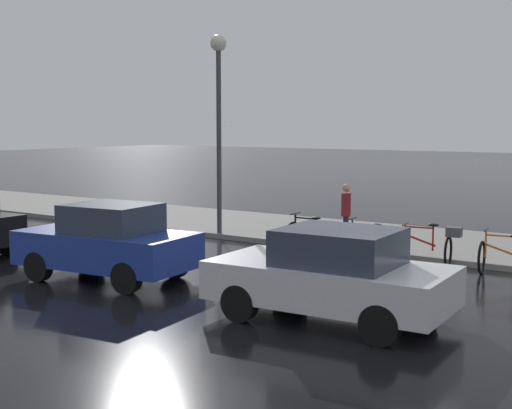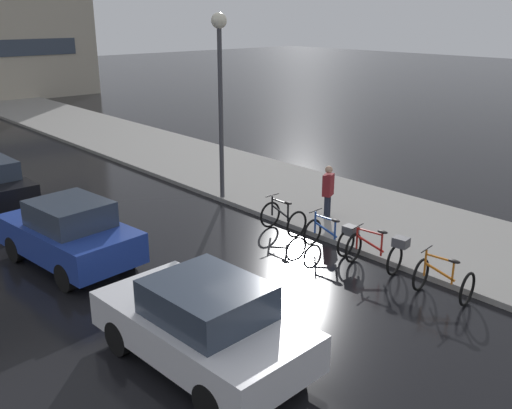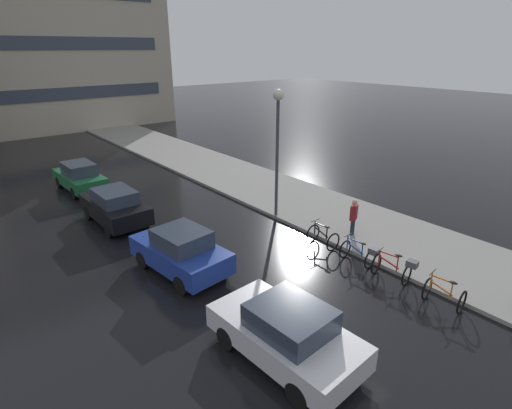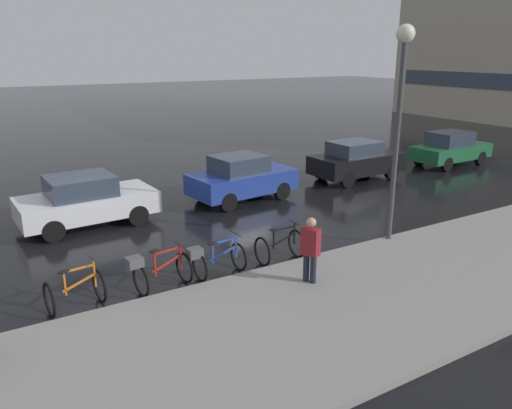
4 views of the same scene
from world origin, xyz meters
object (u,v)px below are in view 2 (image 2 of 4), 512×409
Objects in this scene: bicycle_second at (379,250)px; bicycle_third at (334,235)px; bicycle_nearest at (443,280)px; pedestrian at (328,191)px; car_white at (203,323)px; car_blue at (69,233)px; bicycle_farthest at (283,218)px; streetlamp at (220,71)px.

bicycle_third is (-0.00, 1.41, -0.03)m from bicycle_second.
bicycle_nearest is 0.70× the size of pedestrian.
car_blue reaches higher than car_white.
bicycle_farthest is at bearing 171.69° from pedestrian.
streetlamp is (5.80, 1.47, 3.32)m from car_blue.
streetlamp is (5.88, 6.89, 3.34)m from car_white.
car_white is (-5.35, -1.71, 0.31)m from bicycle_third.
bicycle_second is 3.26m from bicycle_farthest.
bicycle_farthest is at bearing -98.53° from streetlamp.
bicycle_third is at bearing -95.74° from streetlamp.
car_blue is at bearing -165.81° from streetlamp.
streetlamp is (0.52, 5.18, 3.65)m from bicycle_third.
car_blue is 7.19m from pedestrian.
bicycle_farthest is at bearing 89.67° from bicycle_second.
car_blue is 2.36× the size of pedestrian.
bicycle_farthest is 0.19× the size of streetlamp.
bicycle_nearest and bicycle_second have the same top height.
bicycle_nearest is 1.06× the size of bicycle_farthest.
car_blue is at bearing 163.10° from pedestrian.
car_white is 9.65m from streetlamp.
car_blue reaches higher than bicycle_farthest.
streetlamp reaches higher than car_blue.
bicycle_farthest is at bearing 89.34° from bicycle_third.
bicycle_nearest is 0.20× the size of streetlamp.
bicycle_nearest reaches higher than bicycle_third.
car_white is 5.42m from car_blue.
bicycle_second is at bearing -90.33° from bicycle_farthest.
bicycle_nearest is 0.83× the size of bicycle_third.
bicycle_second is 7.37m from car_blue.
bicycle_nearest is at bearing -109.50° from pedestrian.
streetlamp reaches higher than bicycle_third.
pedestrian reaches higher than car_white.
car_white is at bearing -162.30° from bicycle_third.
bicycle_second is at bearing -117.63° from pedestrian.
bicycle_farthest is 0.27× the size of car_white.
bicycle_third is 1.85m from bicycle_farthest.
bicycle_nearest is at bearing -93.45° from bicycle_second.
bicycle_nearest is 5.46m from car_white.
bicycle_nearest is at bearing -94.28° from streetlamp.
car_white reaches higher than bicycle_third.
pedestrian is (6.94, 3.33, 0.15)m from car_white.
car_blue is at bearing 160.69° from bicycle_farthest.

